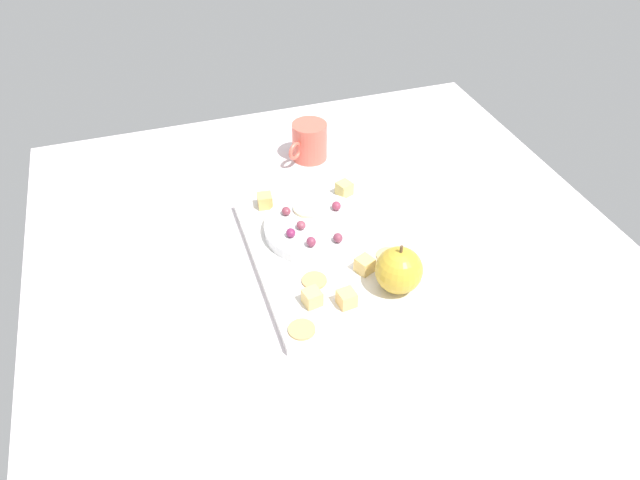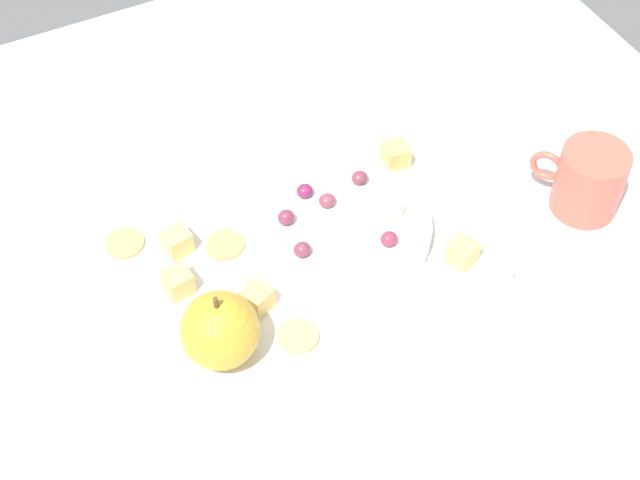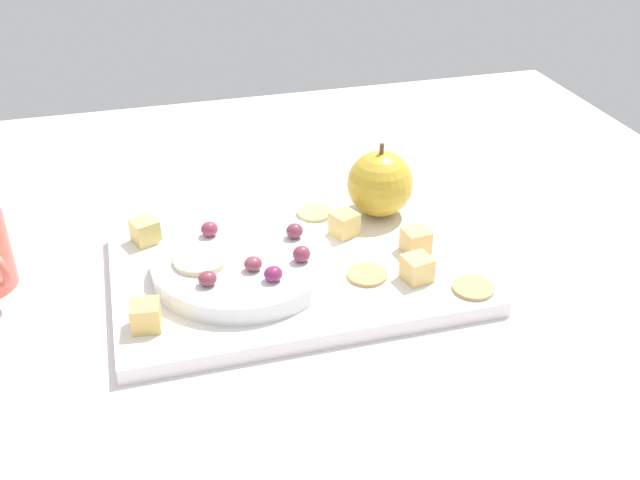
% 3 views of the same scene
% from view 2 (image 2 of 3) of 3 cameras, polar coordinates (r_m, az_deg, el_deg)
% --- Properties ---
extents(table, '(1.16, 1.06, 0.04)m').
position_cam_2_polar(table, '(1.04, -1.78, -3.20)').
color(table, silver).
rests_on(table, ground).
extents(platter, '(0.38, 0.25, 0.02)m').
position_cam_2_polar(platter, '(1.04, -1.22, -1.06)').
color(platter, white).
rests_on(platter, table).
extents(serving_dish, '(0.19, 0.19, 0.02)m').
position_cam_2_polar(serving_dish, '(1.04, 1.47, 0.72)').
color(serving_dish, white).
rests_on(serving_dish, platter).
extents(apple_whole, '(0.08, 0.08, 0.08)m').
position_cam_2_polar(apple_whole, '(0.93, -5.96, -5.35)').
color(apple_whole, gold).
rests_on(apple_whole, platter).
extents(apple_stem, '(0.01, 0.01, 0.01)m').
position_cam_2_polar(apple_stem, '(0.89, -6.19, -3.71)').
color(apple_stem, brown).
rests_on(apple_stem, apple_whole).
extents(cheese_cube_0, '(0.03, 0.03, 0.03)m').
position_cam_2_polar(cheese_cube_0, '(1.00, -8.43, -2.48)').
color(cheese_cube_0, '#F4C270').
rests_on(cheese_cube_0, platter).
extents(cheese_cube_1, '(0.03, 0.03, 0.03)m').
position_cam_2_polar(cheese_cube_1, '(1.03, -8.49, -0.08)').
color(cheese_cube_1, '#F4CE75').
rests_on(cheese_cube_1, platter).
extents(cheese_cube_2, '(0.03, 0.03, 0.03)m').
position_cam_2_polar(cheese_cube_2, '(1.02, 8.44, -0.72)').
color(cheese_cube_2, '#E6CF6F').
rests_on(cheese_cube_2, platter).
extents(cheese_cube_3, '(0.03, 0.03, 0.03)m').
position_cam_2_polar(cheese_cube_3, '(1.11, 4.55, 5.08)').
color(cheese_cube_3, '#EEC266').
rests_on(cheese_cube_3, platter).
extents(cheese_cube_4, '(0.04, 0.04, 0.03)m').
position_cam_2_polar(cheese_cube_4, '(0.98, -3.74, -3.47)').
color(cheese_cube_4, '#EFC870').
rests_on(cheese_cube_4, platter).
extents(cracker_0, '(0.04, 0.04, 0.00)m').
position_cam_2_polar(cracker_0, '(1.04, -5.64, -0.29)').
color(cracker_0, tan).
rests_on(cracker_0, platter).
extents(cracker_1, '(0.04, 0.04, 0.00)m').
position_cam_2_polar(cracker_1, '(1.06, -11.51, -0.19)').
color(cracker_1, tan).
rests_on(cracker_1, platter).
extents(cracker_2, '(0.04, 0.04, 0.00)m').
position_cam_2_polar(cracker_2, '(0.96, -1.29, -5.69)').
color(cracker_2, tan).
rests_on(cracker_2, platter).
extents(grape_0, '(0.02, 0.02, 0.02)m').
position_cam_2_polar(grape_0, '(0.99, -1.03, -0.63)').
color(grape_0, '#82384D').
rests_on(grape_0, serving_dish).
extents(grape_1, '(0.02, 0.02, 0.02)m').
position_cam_2_polar(grape_1, '(1.02, -2.03, 1.35)').
color(grape_1, '#86344F').
rests_on(grape_1, serving_dish).
extents(grape_2, '(0.02, 0.02, 0.01)m').
position_cam_2_polar(grape_2, '(1.04, 0.42, 2.36)').
color(grape_2, '#8E3F51').
rests_on(grape_2, serving_dish).
extents(grape_3, '(0.02, 0.02, 0.02)m').
position_cam_2_polar(grape_3, '(1.05, -0.91, 2.93)').
color(grape_3, '#832653').
rests_on(grape_3, serving_dish).
extents(grape_4, '(0.02, 0.02, 0.02)m').
position_cam_2_polar(grape_4, '(1.01, 4.11, 0.07)').
color(grape_4, '#95354F').
rests_on(grape_4, serving_dish).
extents(grape_5, '(0.02, 0.02, 0.01)m').
position_cam_2_polar(grape_5, '(1.07, 2.36, 3.71)').
color(grape_5, brown).
rests_on(grape_5, serving_dish).
extents(apple_slice_0, '(0.06, 0.06, 0.01)m').
position_cam_2_polar(apple_slice_0, '(1.04, 3.53, 2.05)').
color(apple_slice_0, beige).
rests_on(apple_slice_0, serving_dish).
extents(cup, '(0.08, 0.10, 0.08)m').
position_cam_2_polar(cup, '(1.11, 15.63, 3.42)').
color(cup, '#E2614F').
rests_on(cup, table).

